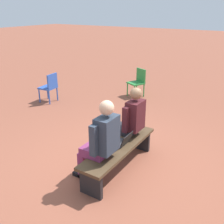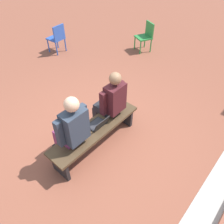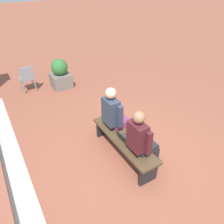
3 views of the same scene
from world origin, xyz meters
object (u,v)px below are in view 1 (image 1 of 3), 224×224
Objects in this scene: person_adult at (101,140)px; person_student at (130,121)px; bench at (119,151)px; plastic_chair_far_left at (50,86)px; plastic_chair_near_bench_left at (138,81)px; laptop at (122,141)px.

person_student is at bearing 179.85° from person_adult.
plastic_chair_far_left is at bearing -118.81° from bench.
laptop is at bearing 23.02° from plastic_chair_near_bench_left.
person_student is 1.59× the size of plastic_chair_far_left.
person_adult is at bearing 55.40° from plastic_chair_far_left.
person_student is 1.59× the size of plastic_chair_near_bench_left.
laptop is 3.89m from plastic_chair_far_left.
laptop is 3.97m from plastic_chair_near_bench_left.
plastic_chair_near_bench_left is at bearing 134.29° from plastic_chair_far_left.
bench is 1.31× the size of person_adult.
plastic_chair_far_left is at bearing -112.88° from person_student.
laptop is (0.40, 0.08, -0.21)m from person_student.
person_adult is at bearing -9.26° from laptop.
plastic_chair_far_left and plastic_chair_near_bench_left have the same top height.
laptop is at bearing 62.14° from plastic_chair_far_left.
person_student reaches higher than laptop.
person_adult is at bearing 19.51° from plastic_chair_near_bench_left.
bench is 0.16m from laptop.
bench is 0.58m from person_adult.
person_adult is (0.90, -0.00, 0.02)m from person_student.
laptop reaches higher than bench.
plastic_chair_near_bench_left reaches higher than laptop.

